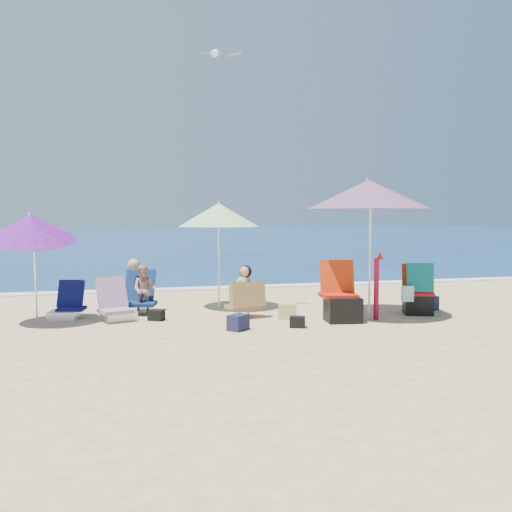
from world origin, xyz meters
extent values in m
plane|color=#D8BC84|center=(0.00, 0.00, 0.00)|extent=(120.00, 120.00, 0.00)
cube|color=navy|center=(0.00, 45.00, -0.05)|extent=(120.00, 80.00, 0.12)
cube|color=white|center=(0.00, 5.10, 0.02)|extent=(120.00, 0.50, 0.04)
cylinder|color=white|center=(1.67, 0.48, 1.14)|extent=(0.04, 0.04, 2.29)
cone|color=red|center=(1.64, 0.50, 2.20)|extent=(2.24, 2.24, 0.51)
cylinder|color=white|center=(1.61, 0.52, 2.43)|extent=(0.04, 0.04, 0.14)
cylinder|color=white|center=(-0.77, 2.08, 0.96)|extent=(0.04, 0.04, 1.92)
cone|color=#40A118|center=(-0.77, 2.08, 1.84)|extent=(1.59, 1.59, 0.45)
cylinder|color=white|center=(-0.76, 2.08, 2.04)|extent=(0.03, 0.03, 0.12)
cylinder|color=white|center=(-4.07, 1.45, 0.84)|extent=(0.05, 0.44, 1.63)
cone|color=#AF1975|center=(-4.09, 1.26, 1.63)|extent=(1.52, 1.58, 0.76)
cylinder|color=white|center=(-4.12, 1.25, 1.81)|extent=(0.03, 0.06, 0.12)
cylinder|color=#A30B29|center=(1.67, 0.20, 0.54)|extent=(0.11, 0.11, 1.08)
cone|color=red|center=(1.74, 0.22, 1.12)|extent=(0.16, 0.16, 0.13)
cube|color=#0E0D4A|center=(-3.51, 1.74, 0.17)|extent=(0.54, 0.49, 0.06)
cube|color=#0C1145|center=(-3.52, 1.93, 0.41)|extent=(0.51, 0.36, 0.49)
cube|color=white|center=(-3.64, 1.65, 0.07)|extent=(0.56, 0.52, 0.15)
cube|color=#DE4E61|center=(-2.75, 1.17, 0.18)|extent=(0.63, 0.58, 0.06)
cube|color=#CA5047|center=(-2.81, 1.50, 0.46)|extent=(0.58, 0.44, 0.55)
cube|color=silver|center=(-2.70, 1.33, 0.08)|extent=(0.65, 0.61, 0.16)
cube|color=#B4170C|center=(0.97, 0.24, 0.45)|extent=(0.66, 0.61, 0.06)
cube|color=#BA310D|center=(1.03, 0.45, 0.75)|extent=(0.61, 0.25, 0.60)
cube|color=black|center=(1.02, 0.16, 0.21)|extent=(0.64, 0.58, 0.43)
cube|color=red|center=(2.66, 0.51, 0.39)|extent=(0.66, 0.62, 0.06)
cube|color=#9F2D0B|center=(2.75, 0.72, 0.65)|extent=(0.54, 0.32, 0.53)
cube|color=black|center=(2.67, 0.52, 0.19)|extent=(0.63, 0.60, 0.37)
cube|color=#0A7A7D|center=(2.60, 0.33, 0.70)|extent=(0.50, 0.32, 0.53)
cube|color=#93D8EC|center=(2.33, 0.30, 0.42)|extent=(0.22, 0.13, 0.28)
imported|color=tan|center=(-0.56, 0.89, 0.46)|extent=(0.38, 0.29, 0.93)
cube|color=navy|center=(-0.55, 0.99, 0.19)|extent=(0.60, 0.55, 0.06)
cube|color=#250D5F|center=(-0.49, 0.87, 0.43)|extent=(0.67, 0.36, 0.47)
sphere|color=black|center=(-0.49, 1.02, 0.82)|extent=(0.23, 0.23, 0.23)
imported|color=tan|center=(-2.22, 1.78, 0.46)|extent=(0.52, 0.46, 0.91)
cube|color=#0D2149|center=(-2.30, 1.77, 0.20)|extent=(0.67, 0.62, 0.07)
cube|color=#0D2249|center=(-2.28, 2.14, 0.50)|extent=(0.62, 0.46, 0.59)
sphere|color=tan|center=(-2.39, 2.07, 0.91)|extent=(0.22, 0.22, 0.22)
cube|color=#1A1A3A|center=(-0.88, -0.10, 0.12)|extent=(0.39, 0.39, 0.25)
cube|color=black|center=(-2.07, 1.10, 0.09)|extent=(0.32, 0.29, 0.19)
cube|color=tan|center=(0.19, 0.67, 0.14)|extent=(0.38, 0.32, 0.28)
cube|color=#191B38|center=(3.10, 0.90, 0.14)|extent=(0.40, 0.33, 0.27)
cube|color=black|center=(0.10, -0.13, 0.09)|extent=(0.29, 0.25, 0.18)
ellipsoid|color=white|center=(-0.90, 1.69, 4.79)|extent=(0.25, 0.34, 0.12)
cube|color=gray|center=(-0.98, 1.79, 4.80)|extent=(0.32, 0.19, 0.07)
cube|color=gray|center=(-0.53, 1.71, 4.80)|extent=(0.32, 0.19, 0.07)
camera|label=1|loc=(-2.92, -8.95, 1.82)|focal=40.52mm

